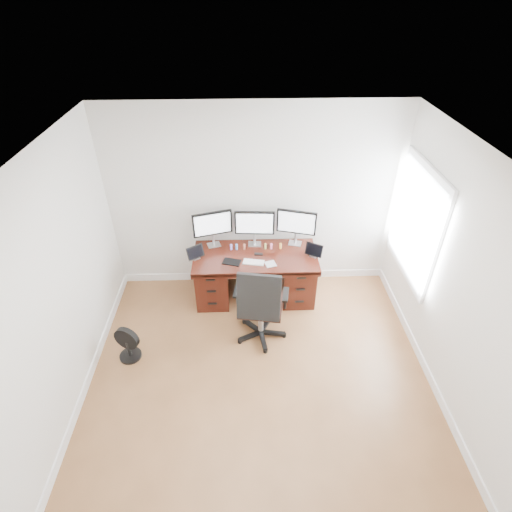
{
  "coord_description": "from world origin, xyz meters",
  "views": [
    {
      "loc": [
        -0.15,
        -2.66,
        3.92
      ],
      "look_at": [
        0.0,
        1.5,
        0.95
      ],
      "focal_mm": 28.0,
      "sensor_mm": 36.0,
      "label": 1
    }
  ],
  "objects_px": {
    "office_chair": "(260,316)",
    "monitor_center": "(255,224)",
    "desk": "(255,274)",
    "keyboard": "(254,262)",
    "floor_fan": "(128,344)"
  },
  "relations": [
    {
      "from": "desk",
      "to": "office_chair",
      "type": "relative_size",
      "value": 1.46
    },
    {
      "from": "floor_fan",
      "to": "monitor_center",
      "type": "bearing_deg",
      "value": 60.85
    },
    {
      "from": "floor_fan",
      "to": "office_chair",
      "type": "bearing_deg",
      "value": 29.74
    },
    {
      "from": "desk",
      "to": "keyboard",
      "type": "height_order",
      "value": "keyboard"
    },
    {
      "from": "desk",
      "to": "office_chair",
      "type": "bearing_deg",
      "value": -87.43
    },
    {
      "from": "office_chair",
      "to": "floor_fan",
      "type": "height_order",
      "value": "office_chair"
    },
    {
      "from": "desk",
      "to": "monitor_center",
      "type": "relative_size",
      "value": 3.08
    },
    {
      "from": "desk",
      "to": "keyboard",
      "type": "bearing_deg",
      "value": -97.73
    },
    {
      "from": "office_chair",
      "to": "keyboard",
      "type": "distance_m",
      "value": 0.75
    },
    {
      "from": "desk",
      "to": "office_chair",
      "type": "xyz_separation_m",
      "value": [
        0.04,
        -0.85,
        -0.02
      ]
    },
    {
      "from": "desk",
      "to": "keyboard",
      "type": "distance_m",
      "value": 0.41
    },
    {
      "from": "monitor_center",
      "to": "floor_fan",
      "type": "bearing_deg",
      "value": -136.1
    },
    {
      "from": "office_chair",
      "to": "monitor_center",
      "type": "distance_m",
      "value": 1.29
    },
    {
      "from": "monitor_center",
      "to": "keyboard",
      "type": "bearing_deg",
      "value": -89.9
    },
    {
      "from": "office_chair",
      "to": "keyboard",
      "type": "xyz_separation_m",
      "value": [
        -0.07,
        0.65,
        0.37
      ]
    }
  ]
}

